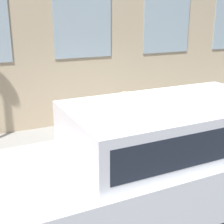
# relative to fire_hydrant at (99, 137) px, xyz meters

# --- Properties ---
(ground_plane) EXTENTS (80.00, 80.00, 0.00)m
(ground_plane) POSITION_rel_fire_hydrant_xyz_m (-0.66, -0.53, -0.59)
(ground_plane) COLOR #2D2D30
(sidewalk) EXTENTS (2.86, 60.00, 0.18)m
(sidewalk) POSITION_rel_fire_hydrant_xyz_m (0.77, -0.53, -0.50)
(sidewalk) COLOR gray
(sidewalk) RESTS_ON ground_plane
(fire_hydrant) EXTENTS (0.33, 0.44, 0.81)m
(fire_hydrant) POSITION_rel_fire_hydrant_xyz_m (0.00, 0.00, 0.00)
(fire_hydrant) COLOR gray
(fire_hydrant) RESTS_ON sidewalk
(person) EXTENTS (0.30, 0.20, 1.23)m
(person) POSITION_rel_fire_hydrant_xyz_m (0.41, -0.80, 0.32)
(person) COLOR #998466
(person) RESTS_ON sidewalk
(parked_truck_silver_near) EXTENTS (1.96, 5.11, 1.84)m
(parked_truck_silver_near) POSITION_rel_fire_hydrant_xyz_m (-2.06, -0.24, 0.45)
(parked_truck_silver_near) COLOR black
(parked_truck_silver_near) RESTS_ON ground_plane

